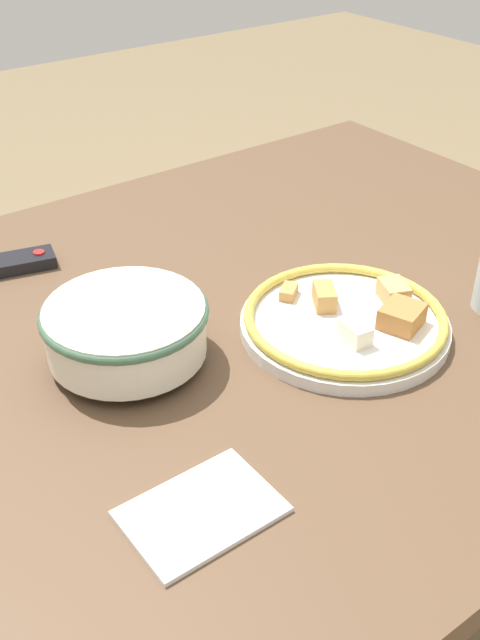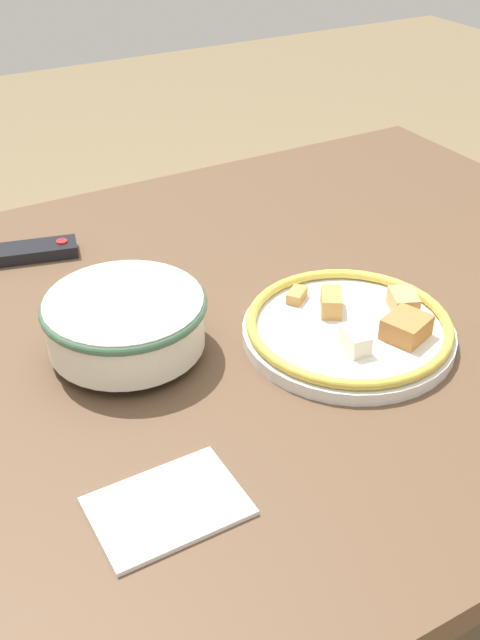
% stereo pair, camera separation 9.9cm
% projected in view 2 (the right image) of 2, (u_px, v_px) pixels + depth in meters
% --- Properties ---
extents(ground_plane, '(8.00, 8.00, 0.00)m').
position_uv_depth(ground_plane, '(258.00, 610.00, 1.49)').
color(ground_plane, '#7F6B4C').
extents(dining_table, '(1.36, 1.04, 0.72)m').
position_uv_depth(dining_table, '(264.00, 349.00, 1.14)').
color(dining_table, brown).
rests_on(dining_table, ground_plane).
extents(noodle_bowl, '(0.22, 0.22, 0.08)m').
position_uv_depth(noodle_bowl, '(126.00, 322.00, 0.98)').
color(noodle_bowl, silver).
rests_on(noodle_bowl, dining_table).
extents(food_plate, '(0.29, 0.29, 0.05)m').
position_uv_depth(food_plate, '(351.00, 328.00, 1.02)').
color(food_plate, white).
rests_on(food_plate, dining_table).
extents(tv_remote, '(0.16, 0.09, 0.02)m').
position_uv_depth(tv_remote, '(29.00, 252.00, 1.22)').
color(tv_remote, black).
rests_on(tv_remote, dining_table).
extents(folded_napkin, '(0.16, 0.11, 0.01)m').
position_uv_depth(folded_napkin, '(168.00, 506.00, 0.78)').
color(folded_napkin, white).
rests_on(folded_napkin, dining_table).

